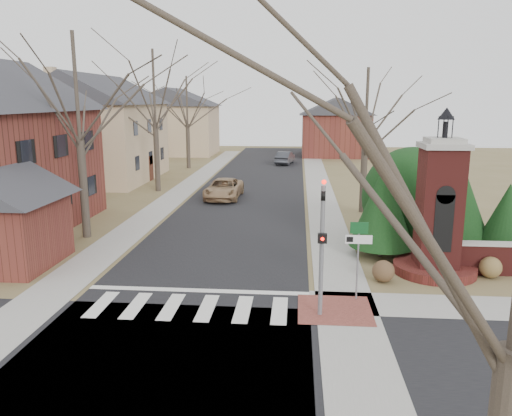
# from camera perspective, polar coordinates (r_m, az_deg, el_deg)

# --- Properties ---
(ground) EXTENTS (120.00, 120.00, 0.00)m
(ground) POSITION_cam_1_polar(r_m,az_deg,el_deg) (16.29, -8.27, -12.33)
(ground) COLOR brown
(ground) RESTS_ON ground
(main_street) EXTENTS (8.00, 70.00, 0.01)m
(main_street) POSITION_cam_1_polar(r_m,az_deg,el_deg) (37.19, -0.67, 1.82)
(main_street) COLOR black
(main_street) RESTS_ON ground
(cross_street) EXTENTS (120.00, 8.00, 0.01)m
(cross_street) POSITION_cam_1_polar(r_m,az_deg,el_deg) (13.70, -11.21, -17.45)
(cross_street) COLOR black
(cross_street) RESTS_ON ground
(crosswalk_zone) EXTENTS (8.00, 2.20, 0.02)m
(crosswalk_zone) POSITION_cam_1_polar(r_m,az_deg,el_deg) (17.00, -7.66, -11.20)
(crosswalk_zone) COLOR silver
(crosswalk_zone) RESTS_ON ground
(stop_bar) EXTENTS (8.00, 0.35, 0.02)m
(stop_bar) POSITION_cam_1_polar(r_m,az_deg,el_deg) (18.35, -6.64, -9.36)
(stop_bar) COLOR silver
(stop_bar) RESTS_ON ground
(sidewalk_right_main) EXTENTS (2.00, 60.00, 0.02)m
(sidewalk_right_main) POSITION_cam_1_polar(r_m,az_deg,el_deg) (37.06, 7.36, 1.69)
(sidewalk_right_main) COLOR gray
(sidewalk_right_main) RESTS_ON ground
(sidewalk_left) EXTENTS (2.00, 60.00, 0.02)m
(sidewalk_left) POSITION_cam_1_polar(r_m,az_deg,el_deg) (38.03, -8.50, 1.92)
(sidewalk_left) COLOR gray
(sidewalk_left) RESTS_ON ground
(curb_apron) EXTENTS (2.40, 2.40, 0.02)m
(curb_apron) POSITION_cam_1_polar(r_m,az_deg,el_deg) (16.86, 8.98, -11.43)
(curb_apron) COLOR brown
(curb_apron) RESTS_ON ground
(traffic_signal_pole) EXTENTS (0.28, 0.41, 4.50)m
(traffic_signal_pole) POSITION_cam_1_polar(r_m,az_deg,el_deg) (15.56, 7.56, -3.34)
(traffic_signal_pole) COLOR slate
(traffic_signal_pole) RESTS_ON ground
(sign_post) EXTENTS (0.90, 0.07, 2.75)m
(sign_post) POSITION_cam_1_polar(r_m,az_deg,el_deg) (17.20, 11.61, -4.18)
(sign_post) COLOR slate
(sign_post) RESTS_ON ground
(brick_gate_monument) EXTENTS (3.20, 3.20, 6.47)m
(brick_gate_monument) POSITION_cam_1_polar(r_m,az_deg,el_deg) (20.67, 20.09, -1.30)
(brick_gate_monument) COLOR #5A1D1A
(brick_gate_monument) RESTS_ON ground
(house_stucco_left) EXTENTS (9.80, 12.80, 9.28)m
(house_stucco_left) POSITION_cam_1_polar(r_m,az_deg,el_deg) (44.81, -17.72, 8.94)
(house_stucco_left) COLOR tan
(house_stucco_left) RESTS_ON ground
(garage_left) EXTENTS (4.80, 4.80, 4.29)m
(garage_left) POSITION_cam_1_polar(r_m,az_deg,el_deg) (22.85, -27.06, -0.48)
(garage_left) COLOR maroon
(garage_left) RESTS_ON ground
(house_distant_left) EXTENTS (10.80, 8.80, 8.53)m
(house_distant_left) POSITION_cam_1_polar(r_m,az_deg,el_deg) (64.35, -9.27, 9.88)
(house_distant_left) COLOR tan
(house_distant_left) RESTS_ON ground
(house_distant_right) EXTENTS (8.80, 8.80, 7.30)m
(house_distant_right) POSITION_cam_1_polar(r_m,az_deg,el_deg) (62.64, 9.05, 9.28)
(house_distant_right) COLOR maroon
(house_distant_right) RESTS_ON ground
(evergreen_near) EXTENTS (2.80, 2.80, 4.10)m
(evergreen_near) POSITION_cam_1_polar(r_m,az_deg,el_deg) (22.17, 14.30, 0.31)
(evergreen_near) COLOR #473D33
(evergreen_near) RESTS_ON ground
(evergreen_mid) EXTENTS (3.40, 3.40, 4.70)m
(evergreen_mid) POSITION_cam_1_polar(r_m,az_deg,el_deg) (24.02, 21.67, 1.45)
(evergreen_mid) COLOR #473D33
(evergreen_mid) RESTS_ON ground
(evergreen_far) EXTENTS (2.40, 2.40, 3.30)m
(evergreen_far) POSITION_cam_1_polar(r_m,az_deg,el_deg) (23.90, 26.80, -0.78)
(evergreen_far) COLOR #473D33
(evergreen_far) RESTS_ON ground
(evergreen_mass) EXTENTS (4.80, 4.80, 4.80)m
(evergreen_mass) POSITION_cam_1_polar(r_m,az_deg,el_deg) (24.91, 17.48, 1.64)
(evergreen_mass) COLOR black
(evergreen_mass) RESTS_ON ground
(bare_tree_0) EXTENTS (8.05, 8.05, 11.15)m
(bare_tree_0) POSITION_cam_1_polar(r_m,az_deg,el_deg) (25.68, -19.93, 13.68)
(bare_tree_0) COLOR #473D33
(bare_tree_0) RESTS_ON ground
(bare_tree_1) EXTENTS (8.40, 8.40, 11.64)m
(bare_tree_1) POSITION_cam_1_polar(r_m,az_deg,el_deg) (37.91, -11.62, 13.96)
(bare_tree_1) COLOR #473D33
(bare_tree_1) RESTS_ON ground
(bare_tree_2) EXTENTS (7.35, 7.35, 10.19)m
(bare_tree_2) POSITION_cam_1_polar(r_m,az_deg,el_deg) (50.62, -7.92, 12.46)
(bare_tree_2) COLOR #473D33
(bare_tree_2) RESTS_ON ground
(bare_tree_3) EXTENTS (7.00, 7.00, 9.70)m
(bare_tree_3) POSITION_cam_1_polar(r_m,az_deg,el_deg) (30.66, 12.57, 11.87)
(bare_tree_3) COLOR #473D33
(bare_tree_3) RESTS_ON ground
(pickup_truck) EXTENTS (2.39, 4.98, 1.37)m
(pickup_truck) POSITION_cam_1_polar(r_m,az_deg,el_deg) (34.80, -3.70, 2.21)
(pickup_truck) COLOR #9D7B55
(pickup_truck) RESTS_ON ground
(distant_car) EXTENTS (2.12, 4.29, 1.35)m
(distant_car) POSITION_cam_1_polar(r_m,az_deg,el_deg) (53.73, 3.34, 5.75)
(distant_car) COLOR #36383E
(distant_car) RESTS_ON ground
(dry_shrub_left) EXTENTS (0.84, 0.84, 0.84)m
(dry_shrub_left) POSITION_cam_1_polar(r_m,az_deg,el_deg) (19.54, 14.35, -7.02)
(dry_shrub_left) COLOR brown
(dry_shrub_left) RESTS_ON ground
(dry_shrub_right) EXTENTS (0.84, 0.84, 0.84)m
(dry_shrub_right) POSITION_cam_1_polar(r_m,az_deg,el_deg) (21.38, 25.23, -6.16)
(dry_shrub_right) COLOR brown
(dry_shrub_right) RESTS_ON ground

